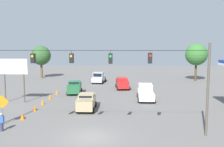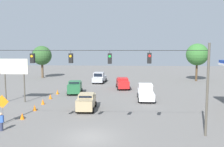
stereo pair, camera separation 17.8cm
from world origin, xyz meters
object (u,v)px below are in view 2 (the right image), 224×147
sedan_green_withflow_far (75,87)px  traffic_cone_fifth (57,92)px  traffic_cone_nearest (22,116)px  roadside_billboard (14,70)px  pickup_truck_white_oncoming_far (146,93)px  traffic_cone_second (35,108)px  traffic_cone_third (43,102)px  overhead_signal_span (91,77)px  pickup_truck_silver_withflow_deep (99,78)px  work_zone_sign (2,104)px  sedan_red_oncoming_deep (123,83)px  tree_horizon_left (42,56)px  sedan_tan_withflow_mid (86,101)px  pedestrian (1,122)px  traffic_cone_fourth (50,96)px  tree_horizon_right (197,55)px

sedan_green_withflow_far → traffic_cone_fifth: size_ratio=5.93×
traffic_cone_nearest → roadside_billboard: bearing=-61.9°
pickup_truck_white_oncoming_far → traffic_cone_second: bearing=26.0°
pickup_truck_white_oncoming_far → roadside_billboard: 17.65m
traffic_cone_third → overhead_signal_span: bearing=126.6°
overhead_signal_span → pickup_truck_silver_withflow_deep: overhead_signal_span is taller
pickup_truck_white_oncoming_far → traffic_cone_fifth: pickup_truck_white_oncoming_far is taller
overhead_signal_span → pickup_truck_white_oncoming_far: (-5.70, -13.51, -3.90)m
traffic_cone_second → work_zone_sign: work_zone_sign is taller
traffic_cone_second → traffic_cone_fifth: 9.64m
pickup_truck_white_oncoming_far → sedan_red_oncoming_deep: bearing=-69.3°
sedan_red_oncoming_deep → traffic_cone_nearest: 20.78m
pickup_truck_white_oncoming_far → tree_horizon_left: tree_horizon_left is taller
traffic_cone_second → traffic_cone_third: (0.02, -2.98, 0.00)m
traffic_cone_third → work_zone_sign: work_zone_sign is taller
sedan_green_withflow_far → work_zone_sign: (3.83, 15.16, 0.95)m
sedan_tan_withflow_mid → traffic_cone_third: size_ratio=6.58×
sedan_green_withflow_far → traffic_cone_nearest: bearing=78.5°
traffic_cone_third → pedestrian: pedestrian is taller
traffic_cone_fourth → tree_horizon_right: tree_horizon_right is taller
sedan_red_oncoming_deep → sedan_tan_withflow_mid: bearing=73.8°
sedan_green_withflow_far → traffic_cone_third: bearing=69.3°
traffic_cone_fourth → pickup_truck_silver_withflow_deep: bearing=-109.3°
sedan_green_withflow_far → overhead_signal_span: bearing=105.6°
sedan_green_withflow_far → sedan_red_oncoming_deep: bearing=-146.7°
traffic_cone_nearest → pedestrian: bearing=82.7°
sedan_tan_withflow_mid → tree_horizon_right: (-19.34, -23.96, 4.49)m
traffic_cone_fifth → pedestrian: (0.55, 16.38, 0.47)m
work_zone_sign → pedestrian: (-0.67, 1.65, -1.18)m
overhead_signal_span → tree_horizon_left: (15.83, -35.31, 0.17)m
pickup_truck_white_oncoming_far → tree_horizon_right: tree_horizon_right is taller
traffic_cone_nearest → sedan_green_withflow_far: bearing=-101.5°
sedan_red_oncoming_deep → pickup_truck_silver_withflow_deep: size_ratio=0.89×
sedan_red_oncoming_deep → pedestrian: 24.00m
sedan_red_oncoming_deep → sedan_green_withflow_far: bearing=33.3°
sedan_green_withflow_far → traffic_cone_fifth: 2.73m
traffic_cone_fourth → tree_horizon_left: 23.95m
overhead_signal_span → pickup_truck_silver_withflow_deep: bearing=-85.7°
overhead_signal_span → tree_horizon_right: bearing=-119.1°
traffic_cone_nearest → traffic_cone_fifth: same height
traffic_cone_nearest → roadside_billboard: size_ratio=0.12×
sedan_green_withflow_far → traffic_cone_fourth: size_ratio=5.93×
roadside_billboard → tree_horizon_right: (-29.25, -20.56, 1.30)m
pickup_truck_white_oncoming_far → pickup_truck_silver_withflow_deep: size_ratio=1.01×
sedan_tan_withflow_mid → sedan_red_oncoming_deep: 14.70m
sedan_red_oncoming_deep → pickup_truck_silver_withflow_deep: (4.65, -6.64, -0.01)m
traffic_cone_second → traffic_cone_third: same height
work_zone_sign → traffic_cone_fifth: bearing=-94.7°
sedan_red_oncoming_deep → traffic_cone_third: sedan_red_oncoming_deep is taller
sedan_tan_withflow_mid → traffic_cone_nearest: bearing=34.6°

